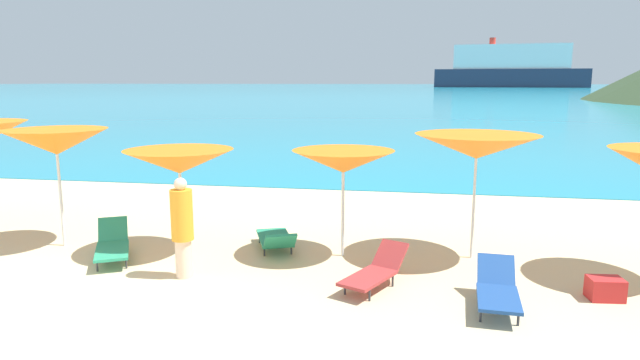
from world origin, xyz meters
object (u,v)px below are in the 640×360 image
object	(u,v)px
umbrella_7	(477,147)
lounge_chair_6	(375,270)
cruise_ship	(510,68)
lounge_chair_3	(112,244)
lounge_chair_0	(498,289)
umbrella_5	(179,162)
cooler_box	(605,289)
umbrella_4	(56,142)
beachgoer_3	(182,226)
lounge_chair_7	(276,239)
umbrella_6	(343,162)

from	to	relation	value
umbrella_7	lounge_chair_6	xyz separation A→B (m)	(-1.67, -1.83, -1.83)
lounge_chair_6	cruise_ship	world-z (taller)	cruise_ship
lounge_chair_3	lounge_chair_0	bearing A→B (deg)	-37.40
umbrella_5	lounge_chair_0	world-z (taller)	umbrella_5
umbrella_7	cooler_box	size ratio (longest dim) A/B	4.85
umbrella_7	lounge_chair_6	bearing A→B (deg)	-132.37
umbrella_4	cruise_ship	distance (m)	259.73
beachgoer_3	cruise_ship	size ratio (longest dim) A/B	0.03
umbrella_4	cruise_ship	size ratio (longest dim) A/B	0.04
lounge_chair_7	cruise_ship	xyz separation A→B (m)	(42.55, 255.00, 8.19)
lounge_chair_6	cooler_box	world-z (taller)	lounge_chair_6
umbrella_7	lounge_chair_7	distance (m)	4.17
lounge_chair_7	beachgoer_3	size ratio (longest dim) A/B	1.04
umbrella_5	cooler_box	size ratio (longest dim) A/B	4.48
umbrella_5	umbrella_7	world-z (taller)	umbrella_7
umbrella_4	lounge_chair_6	world-z (taller)	umbrella_4
umbrella_5	cruise_ship	size ratio (longest dim) A/B	0.03
lounge_chair_6	umbrella_5	bearing A→B (deg)	-171.35
umbrella_5	umbrella_6	world-z (taller)	umbrella_6
lounge_chair_0	cooler_box	bearing A→B (deg)	24.59
lounge_chair_7	lounge_chair_0	bearing A→B (deg)	129.82
lounge_chair_0	lounge_chair_7	world-z (taller)	lounge_chair_0
lounge_chair_3	beachgoer_3	distance (m)	1.92
umbrella_7	beachgoer_3	xyz separation A→B (m)	(-4.90, -1.94, -1.21)
umbrella_7	cruise_ship	distance (m)	257.75
lounge_chair_3	cooler_box	world-z (taller)	lounge_chair_3
umbrella_7	cooler_box	bearing A→B (deg)	-43.39
umbrella_7	cooler_box	distance (m)	3.17
lounge_chair_7	lounge_chair_3	bearing A→B (deg)	-2.36
lounge_chair_0	lounge_chair_3	world-z (taller)	lounge_chair_3
umbrella_4	umbrella_7	xyz separation A→B (m)	(8.05, 0.65, 0.00)
umbrella_6	cooler_box	size ratio (longest dim) A/B	4.16
cruise_ship	umbrella_7	bearing A→B (deg)	-92.32
umbrella_4	lounge_chair_0	size ratio (longest dim) A/B	1.56
lounge_chair_3	umbrella_6	bearing A→B (deg)	-15.29
umbrella_6	lounge_chair_3	size ratio (longest dim) A/B	1.24
umbrella_5	umbrella_6	distance (m)	3.09
umbrella_5	lounge_chair_7	size ratio (longest dim) A/B	1.26
lounge_chair_7	beachgoer_3	xyz separation A→B (m)	(-1.18, -1.67, 0.65)
umbrella_6	beachgoer_3	distance (m)	3.11
lounge_chair_0	beachgoer_3	world-z (taller)	beachgoer_3
umbrella_4	lounge_chair_3	xyz separation A→B (m)	(1.45, -0.64, -1.81)
umbrella_4	beachgoer_3	bearing A→B (deg)	-22.24
umbrella_6	cruise_ship	size ratio (longest dim) A/B	0.03
umbrella_6	lounge_chair_0	size ratio (longest dim) A/B	1.38
umbrella_7	lounge_chair_6	size ratio (longest dim) A/B	1.56
lounge_chair_6	lounge_chair_7	bearing A→B (deg)	168.11
umbrella_7	lounge_chair_0	distance (m)	2.97
umbrella_5	cooler_box	xyz separation A→B (m)	(7.30, -1.03, -1.62)
lounge_chair_3	beachgoer_3	world-z (taller)	beachgoer_3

